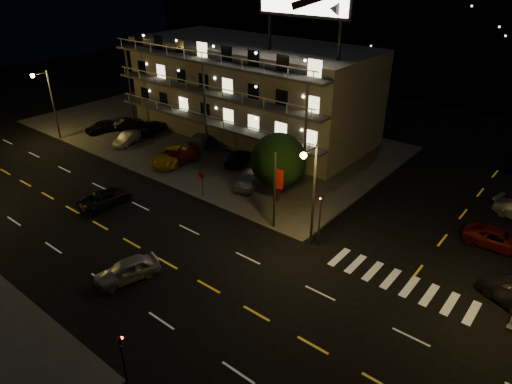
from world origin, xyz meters
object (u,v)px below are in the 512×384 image
Objects in this scene: tree at (278,162)px; road_car_west at (106,198)px; lot_car_2 at (172,156)px; road_car_east at (127,270)px; lot_car_4 at (249,179)px; lot_car_7 at (200,139)px.

tree reaches higher than road_car_west.
lot_car_2 is (-13.18, -0.25, -2.87)m from tree.
tree is at bearing 100.11° from road_car_east.
tree is at bearing -138.72° from road_car_west.
tree reaches higher than lot_car_4.
road_car_east is at bearing -72.24° from lot_car_2.
lot_car_7 is (-10.78, 4.46, -0.06)m from lot_car_4.
lot_car_4 is at bearing -125.99° from road_car_west.
road_car_west is at bearing 167.48° from road_car_east.
road_car_east reaches higher than road_car_west.
tree reaches higher than road_car_east.
lot_car_7 is (-1.23, 5.28, -0.09)m from lot_car_2.
road_car_west is (-7.55, -10.22, -0.23)m from lot_car_4.
tree is 1.42× the size of lot_car_4.
lot_car_2 is 9.59m from lot_car_4.
lot_car_2 is at bearing -178.90° from tree.
lot_car_2 is 18.78m from road_car_east.
lot_car_2 is 1.28× the size of road_car_east.
lot_car_2 reaches higher than lot_car_7.
lot_car_2 is 1.27× the size of lot_car_4.
tree is 15.19m from road_car_east.
lot_car_2 reaches higher than lot_car_4.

